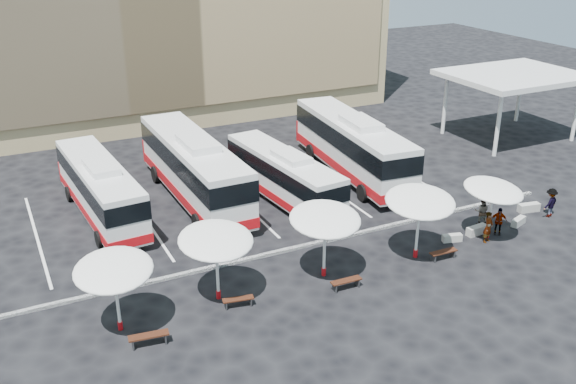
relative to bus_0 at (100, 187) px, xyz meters
name	(u,v)px	position (x,y,z in m)	size (l,w,h in m)	color
ground	(296,254)	(8.14, -9.18, -1.85)	(120.00, 120.00, 0.00)	black
service_canopy	(514,77)	(32.14, 0.82, 3.02)	(10.00, 8.00, 5.20)	silver
curb_divider	(292,249)	(8.14, -8.68, -1.77)	(34.00, 0.25, 0.15)	black
bay_lines	(239,199)	(8.14, -1.18, -1.84)	(24.15, 12.00, 0.01)	white
bus_0	(100,187)	(0.00, 0.00, 0.00)	(3.20, 11.53, 3.62)	silver
bus_1	(194,167)	(5.70, 0.00, 0.32)	(3.26, 13.43, 4.25)	silver
bus_2	(283,175)	(10.54, -2.70, -0.12)	(3.25, 10.84, 3.39)	silver
bus_3	(352,144)	(16.70, -0.64, 0.30)	(3.94, 13.43, 4.20)	silver
sunshade_0	(113,270)	(-1.64, -11.84, 1.07)	(4.02, 4.05, 3.43)	silver
sunshade_1	(216,240)	(2.99, -11.39, 1.16)	(3.53, 3.58, 3.55)	silver
sunshade_2	(325,219)	(8.38, -11.72, 1.21)	(3.91, 3.94, 3.60)	silver
sunshade_3	(420,202)	(13.56, -12.20, 1.30)	(4.49, 4.52, 3.70)	silver
sunshade_4	(493,190)	(18.45, -12.15, 0.98)	(4.18, 4.20, 3.33)	silver
wood_bench_0	(149,337)	(-0.82, -13.47, -1.46)	(1.69, 0.65, 0.51)	black
wood_bench_1	(238,300)	(3.55, -12.44, -1.51)	(1.46, 0.62, 0.43)	black
wood_bench_2	(346,282)	(8.72, -13.28, -1.49)	(1.55, 0.45, 0.47)	black
wood_bench_3	(443,253)	(14.70, -13.02, -1.49)	(1.53, 0.45, 0.47)	black
conc_bench_0	(452,238)	(16.41, -11.64, -1.65)	(1.08, 0.36, 0.40)	#969690
conc_bench_1	(477,230)	(18.21, -11.57, -1.61)	(1.29, 0.43, 0.49)	#969690
conc_bench_2	(518,221)	(21.16, -11.71, -1.64)	(1.12, 0.37, 0.42)	#969690
conc_bench_3	(529,208)	(23.07, -10.60, -1.60)	(1.32, 0.44, 0.50)	#969690
passenger_0	(488,227)	(18.08, -12.49, -0.97)	(0.64, 0.42, 1.76)	black
passenger_1	(482,211)	(19.23, -10.76, -1.00)	(0.82, 0.64, 1.69)	black
passenger_2	(499,221)	(19.25, -12.05, -1.05)	(0.93, 0.39, 1.59)	black
passenger_3	(550,203)	(23.60, -11.63, -0.97)	(1.13, 0.65, 1.76)	black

